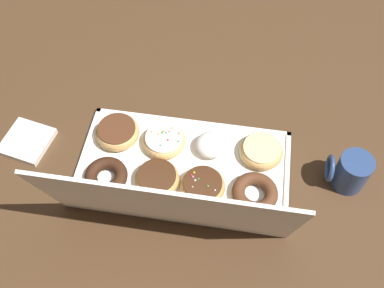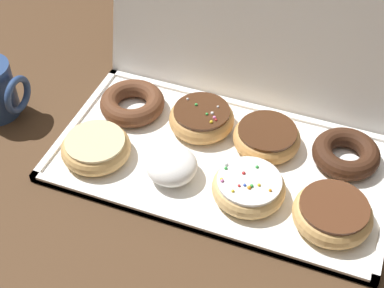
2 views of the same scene
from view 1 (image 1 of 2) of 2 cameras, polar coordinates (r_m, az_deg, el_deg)
The scene contains 13 objects.
ground_plane at distance 1.17m, azimuth -1.05°, elevation -3.06°, with size 3.00×3.00×0.00m, color #4C331E.
donut_box at distance 1.16m, azimuth -1.05°, elevation -2.93°, with size 0.55×0.29×0.01m.
box_lid_open at distance 0.95m, azimuth -3.06°, elevation -8.25°, with size 0.55×0.31×0.01m, color white.
glazed_ring_donut_0 at distance 1.17m, azimuth 8.92°, elevation -0.87°, with size 0.11×0.11×0.04m.
powdered_filled_donut_1 at distance 1.17m, azimuth 2.48°, elevation -0.09°, with size 0.08×0.08×0.04m.
sprinkle_donut_2 at distance 1.18m, azimuth -3.61°, elevation 0.47°, with size 0.11×0.11×0.04m.
chocolate_frosted_donut_3 at distance 1.21m, azimuth -9.60°, elevation 1.54°, with size 0.12×0.12×0.04m.
chocolate_cake_ring_donut_4 at distance 1.11m, azimuth 8.10°, elevation -6.26°, with size 0.12×0.12×0.03m.
sprinkle_donut_5 at distance 1.11m, azimuth 1.40°, elevation -5.42°, with size 0.11×0.11×0.04m.
chocolate_frosted_donut_6 at distance 1.12m, azimuth -4.52°, elevation -4.43°, with size 0.11×0.11×0.04m.
chocolate_cake_ring_donut_7 at distance 1.14m, azimuth -11.01°, elevation -4.06°, with size 0.11×0.11×0.03m.
coffee_mug at distance 1.17m, azimuth 19.75°, elevation -3.35°, with size 0.10×0.08×0.10m.
napkin_stack at distance 1.28m, azimuth -20.49°, elevation 0.33°, with size 0.12×0.12×0.02m, color white.
Camera 1 is at (-0.11, 0.57, 1.01)m, focal length 41.37 mm.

